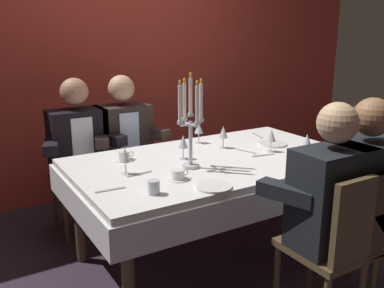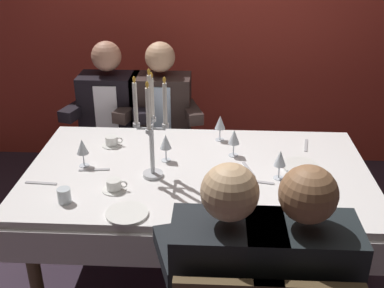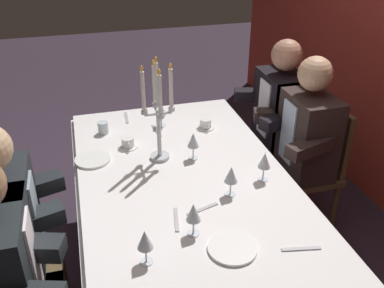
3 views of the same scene
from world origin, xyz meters
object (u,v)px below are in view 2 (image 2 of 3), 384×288
(dinner_plate_1, at_px, (301,166))
(wine_glass_0, at_px, (166,142))
(wine_glass_3, at_px, (82,147))
(seated_diner_0, at_px, (111,109))
(water_tumbler_0, at_px, (64,196))
(wine_glass_4, at_px, (220,123))
(seated_diner_3, at_px, (297,284))
(seated_diner_1, at_px, (162,110))
(dining_table, at_px, (198,188))
(dinner_plate_0, at_px, (127,213))
(coffee_cup_1, at_px, (112,141))
(wine_glass_2, at_px, (280,159))
(wine_glass_1, at_px, (234,138))
(coffee_cup_0, at_px, (114,186))
(candelabra, at_px, (151,128))
(seated_diner_2, at_px, (226,281))
(wine_glass_5, at_px, (309,181))

(dinner_plate_1, distance_m, wine_glass_0, 0.77)
(wine_glass_3, bearing_deg, seated_diner_0, 92.20)
(wine_glass_3, relative_size, water_tumbler_0, 2.14)
(wine_glass_4, height_order, water_tumbler_0, wine_glass_4)
(seated_diner_0, xyz_separation_m, seated_diner_3, (1.10, -1.77, 0.00))
(seated_diner_0, height_order, seated_diner_1, same)
(dining_table, height_order, dinner_plate_0, dinner_plate_0)
(wine_glass_3, relative_size, coffee_cup_1, 1.24)
(dining_table, height_order, wine_glass_2, wine_glass_2)
(water_tumbler_0, distance_m, seated_diner_1, 1.30)
(wine_glass_2, bearing_deg, coffee_cup_1, 160.08)
(seated_diner_0, bearing_deg, water_tumbler_0, -88.34)
(wine_glass_1, xyz_separation_m, wine_glass_3, (-0.84, -0.17, 0.00))
(seated_diner_0, bearing_deg, seated_diner_3, -58.27)
(seated_diner_1, bearing_deg, dining_table, -71.27)
(water_tumbler_0, relative_size, coffee_cup_0, 0.58)
(wine_glass_1, height_order, water_tumbler_0, wine_glass_1)
(wine_glass_1, bearing_deg, coffee_cup_0, -145.52)
(candelabra, height_order, wine_glass_4, candelabra)
(dinner_plate_1, height_order, water_tumbler_0, water_tumbler_0)
(dining_table, distance_m, dinner_plate_1, 0.59)
(wine_glass_3, bearing_deg, seated_diner_2, -48.59)
(wine_glass_3, relative_size, seated_diner_0, 0.13)
(coffee_cup_0, bearing_deg, seated_diner_2, -48.64)
(wine_glass_1, distance_m, wine_glass_5, 0.60)
(wine_glass_0, distance_m, wine_glass_5, 0.84)
(dinner_plate_1, xyz_separation_m, coffee_cup_1, (-1.11, 0.22, 0.02))
(wine_glass_5, relative_size, coffee_cup_1, 1.24)
(dining_table, xyz_separation_m, seated_diner_3, (0.42, -0.89, 0.11))
(coffee_cup_0, bearing_deg, wine_glass_5, -3.61)
(candelabra, xyz_separation_m, wine_glass_2, (0.68, 0.01, -0.17))
(dinner_plate_0, relative_size, water_tumbler_0, 2.65)
(wine_glass_4, height_order, seated_diner_2, seated_diner_2)
(seated_diner_1, height_order, seated_diner_2, same)
(dining_table, bearing_deg, candelabra, -160.17)
(seated_diner_1, bearing_deg, wine_glass_3, -111.27)
(dinner_plate_1, bearing_deg, wine_glass_1, 161.58)
(wine_glass_2, distance_m, seated_diner_0, 1.47)
(wine_glass_4, relative_size, seated_diner_1, 0.13)
(wine_glass_2, distance_m, water_tumbler_0, 1.12)
(dinner_plate_1, distance_m, wine_glass_5, 0.38)
(wine_glass_5, height_order, seated_diner_1, seated_diner_1)
(wine_glass_2, bearing_deg, seated_diner_0, 139.17)
(seated_diner_1, bearing_deg, wine_glass_4, -49.44)
(wine_glass_1, relative_size, seated_diner_0, 0.13)
(water_tumbler_0, bearing_deg, wine_glass_0, 45.93)
(candelabra, xyz_separation_m, wine_glass_4, (0.36, 0.48, -0.17))
(coffee_cup_0, bearing_deg, seated_diner_0, 102.82)
(dinner_plate_0, bearing_deg, candelabra, 78.63)
(wine_glass_5, xyz_separation_m, coffee_cup_1, (-1.09, 0.58, -0.09))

